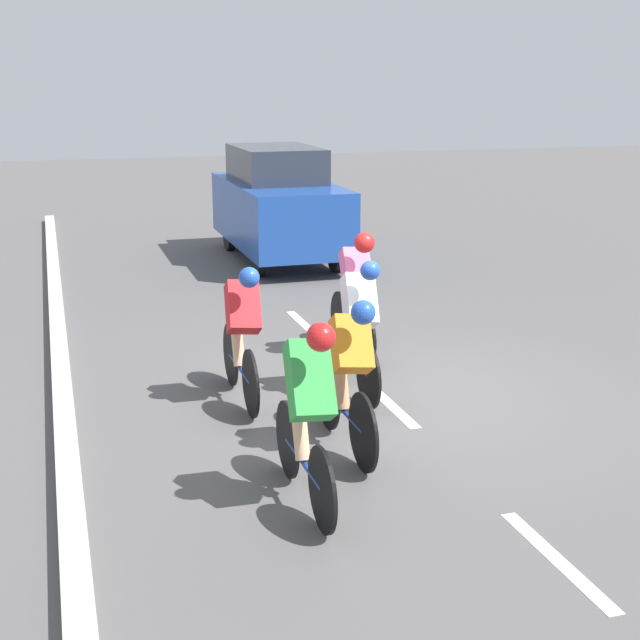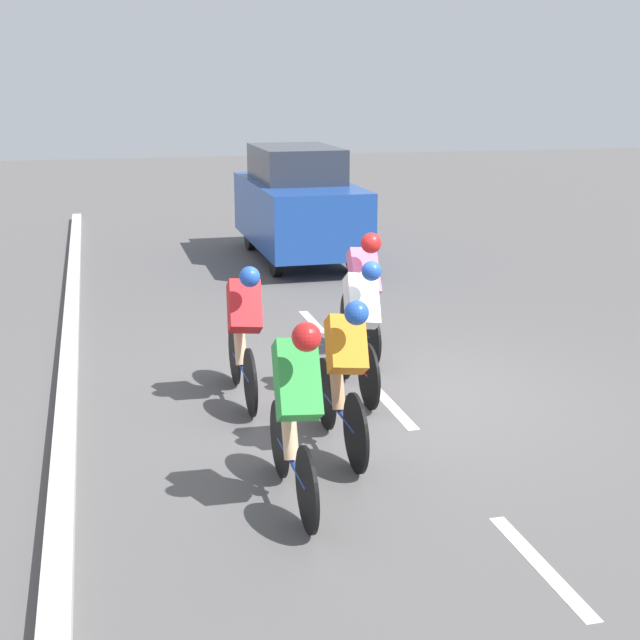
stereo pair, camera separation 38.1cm
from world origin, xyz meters
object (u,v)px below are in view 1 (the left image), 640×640
object	(u,v)px
cyclist_white	(357,324)
cyclist_red	(242,331)
cyclist_pink	(356,289)
cyclist_orange	(349,371)
support_car	(278,204)
cyclist_green	(308,408)

from	to	relation	value
cyclist_white	cyclist_red	bearing A→B (deg)	-5.70
cyclist_red	cyclist_pink	size ratio (longest dim) A/B	1.03
cyclist_orange	support_car	world-z (taller)	support_car
cyclist_pink	cyclist_green	world-z (taller)	cyclist_green
cyclist_red	support_car	distance (m)	7.44
cyclist_red	cyclist_white	size ratio (longest dim) A/B	1.01
cyclist_red	cyclist_white	world-z (taller)	cyclist_white
cyclist_orange	cyclist_green	size ratio (longest dim) A/B	1.03
cyclist_red	support_car	bearing A→B (deg)	-107.21
cyclist_green	support_car	world-z (taller)	support_car
cyclist_orange	cyclist_green	bearing A→B (deg)	55.09
cyclist_green	cyclist_red	bearing A→B (deg)	-90.13
cyclist_red	cyclist_pink	distance (m)	2.00
cyclist_red	support_car	size ratio (longest dim) A/B	0.41
cyclist_orange	cyclist_pink	world-z (taller)	cyclist_pink
cyclist_white	cyclist_green	world-z (taller)	cyclist_green
cyclist_red	cyclist_orange	size ratio (longest dim) A/B	0.99
cyclist_pink	cyclist_green	distance (m)	3.94
cyclist_green	cyclist_white	bearing A→B (deg)	-117.51
cyclist_red	cyclist_pink	bearing A→B (deg)	-144.17
cyclist_red	cyclist_green	size ratio (longest dim) A/B	1.02
cyclist_orange	cyclist_white	bearing A→B (deg)	-111.96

